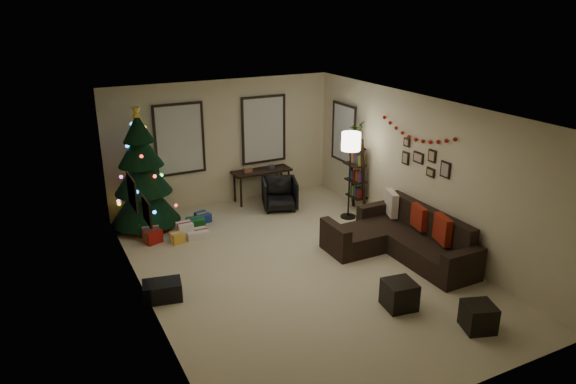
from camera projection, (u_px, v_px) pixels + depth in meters
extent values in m
plane|color=#C0B591|center=(299.00, 268.00, 9.02)|extent=(7.00, 7.00, 0.00)
plane|color=white|center=(300.00, 109.00, 8.10)|extent=(7.00, 7.00, 0.00)
plane|color=beige|center=(223.00, 143.00, 11.50)|extent=(5.00, 0.00, 5.00)
plane|color=beige|center=(456.00, 294.00, 5.63)|extent=(5.00, 0.00, 5.00)
plane|color=beige|center=(142.00, 220.00, 7.50)|extent=(0.00, 7.00, 7.00)
plane|color=beige|center=(422.00, 171.00, 9.63)|extent=(0.00, 7.00, 7.00)
cube|color=#728CB2|center=(179.00, 139.00, 11.00)|extent=(0.94, 0.02, 1.35)
cube|color=beige|center=(179.00, 139.00, 11.00)|extent=(0.94, 0.03, 1.35)
cube|color=#728CB2|center=(263.00, 130.00, 11.81)|extent=(0.94, 0.02, 1.35)
cube|color=beige|center=(263.00, 130.00, 11.81)|extent=(0.94, 0.03, 1.35)
cube|color=#728CB2|center=(344.00, 133.00, 11.70)|extent=(0.05, 0.27, 1.17)
cube|color=beige|center=(344.00, 133.00, 11.70)|extent=(0.05, 0.45, 1.17)
cylinder|color=black|center=(147.00, 220.00, 10.60)|extent=(0.10, 0.10, 0.29)
cone|color=black|center=(145.00, 199.00, 10.45)|extent=(1.33, 1.33, 0.93)
cone|color=black|center=(142.00, 173.00, 10.27)|extent=(1.10, 1.10, 0.78)
cone|color=black|center=(140.00, 148.00, 10.10)|extent=(0.86, 0.86, 0.69)
cone|color=black|center=(138.00, 128.00, 9.97)|extent=(0.59, 0.59, 0.54)
cylinder|color=maroon|center=(147.00, 226.00, 10.65)|extent=(1.08, 1.08, 0.04)
cube|color=#14591E|center=(196.00, 224.00, 10.51)|extent=(0.35, 0.28, 0.22)
cube|color=silver|center=(185.00, 230.00, 10.11)|extent=(0.28, 0.25, 0.30)
cube|color=navy|center=(203.00, 217.00, 10.87)|extent=(0.25, 0.30, 0.18)
cube|color=maroon|center=(153.00, 236.00, 9.91)|extent=(0.30, 0.22, 0.25)
cube|color=gold|center=(177.00, 238.00, 9.92)|extent=(0.22, 0.22, 0.20)
cube|color=#14591E|center=(142.00, 228.00, 10.24)|extent=(0.26, 0.26, 0.28)
cube|color=silver|center=(197.00, 234.00, 10.14)|extent=(0.40, 0.30, 0.15)
cube|color=navy|center=(151.00, 232.00, 10.10)|extent=(0.30, 0.26, 0.24)
cube|color=maroon|center=(155.00, 220.00, 10.60)|extent=(0.28, 0.23, 0.27)
cube|color=black|center=(414.00, 246.00, 9.40)|extent=(0.79, 2.10, 0.37)
cube|color=black|center=(429.00, 221.00, 9.39)|extent=(0.20, 2.10, 0.46)
cube|color=black|center=(462.00, 268.00, 8.40)|extent=(0.79, 0.20, 0.58)
cube|color=black|center=(376.00, 218.00, 10.33)|extent=(0.79, 0.20, 0.58)
cube|color=black|center=(357.00, 240.00, 9.63)|extent=(0.74, 0.79, 0.37)
cube|color=black|center=(335.00, 240.00, 9.39)|extent=(0.18, 0.79, 0.58)
cube|color=maroon|center=(442.00, 229.00, 8.94)|extent=(0.25, 0.48, 0.46)
cube|color=maroon|center=(419.00, 217.00, 9.45)|extent=(0.20, 0.43, 0.41)
cube|color=beige|center=(391.00, 203.00, 10.11)|extent=(0.28, 0.48, 0.46)
cube|color=black|center=(399.00, 295.00, 7.81)|extent=(0.49, 0.49, 0.41)
cube|color=black|center=(478.00, 317.00, 7.29)|extent=(0.51, 0.51, 0.38)
cube|color=black|center=(262.00, 171.00, 11.82)|extent=(1.31, 0.47, 0.05)
cylinder|color=black|center=(241.00, 193.00, 11.54)|extent=(0.05, 0.05, 0.66)
cylinder|color=black|center=(235.00, 188.00, 11.85)|extent=(0.05, 0.05, 0.66)
cylinder|color=black|center=(289.00, 185.00, 12.03)|extent=(0.05, 0.05, 0.66)
cylinder|color=black|center=(281.00, 180.00, 12.34)|extent=(0.05, 0.05, 0.66)
imported|color=black|center=(280.00, 194.00, 11.44)|extent=(0.82, 0.80, 0.68)
cube|color=black|center=(363.00, 177.00, 11.03)|extent=(0.05, 0.05, 1.62)
cube|color=black|center=(352.00, 171.00, 11.39)|extent=(0.05, 0.05, 1.62)
cube|color=black|center=(355.00, 196.00, 11.36)|extent=(0.30, 0.45, 0.03)
cube|color=black|center=(356.00, 180.00, 11.24)|extent=(0.30, 0.45, 0.03)
cube|color=black|center=(357.00, 164.00, 11.12)|extent=(0.30, 0.45, 0.03)
cube|color=black|center=(357.00, 147.00, 10.99)|extent=(0.30, 0.45, 0.03)
imported|color=#4C4C4C|center=(357.00, 128.00, 10.92)|extent=(0.54, 0.53, 0.45)
cylinder|color=black|center=(348.00, 216.00, 11.10)|extent=(0.31, 0.31, 0.03)
cylinder|color=black|center=(349.00, 181.00, 10.84)|extent=(0.03, 0.03, 1.51)
cylinder|color=white|center=(351.00, 141.00, 10.55)|extent=(0.38, 0.38, 0.36)
cube|color=black|center=(132.00, 192.00, 8.00)|extent=(0.04, 0.60, 0.50)
cube|color=tan|center=(132.00, 192.00, 8.00)|extent=(0.01, 0.54, 0.45)
cube|color=black|center=(147.00, 211.00, 7.20)|extent=(0.04, 0.45, 0.35)
cube|color=beige|center=(147.00, 211.00, 7.20)|extent=(0.01, 0.41, 0.31)
cube|color=black|center=(445.00, 170.00, 9.05)|extent=(0.03, 0.22, 0.28)
cube|color=black|center=(432.00, 156.00, 9.29)|extent=(0.03, 0.18, 0.22)
cube|color=black|center=(431.00, 172.00, 9.39)|extent=(0.03, 0.20, 0.16)
cube|color=black|center=(418.00, 158.00, 9.62)|extent=(0.03, 0.26, 0.20)
cube|color=black|center=(406.00, 158.00, 9.95)|extent=(0.03, 0.18, 0.24)
cube|color=black|center=(407.00, 142.00, 9.85)|extent=(0.03, 0.16, 0.16)
cube|color=#990F0C|center=(215.00, 135.00, 11.44)|extent=(0.14, 0.04, 0.30)
cube|color=white|center=(214.00, 128.00, 11.39)|extent=(0.16, 0.05, 0.08)
cube|color=#990F0C|center=(218.00, 141.00, 11.52)|extent=(0.10, 0.04, 0.08)
cube|color=#990F0C|center=(229.00, 140.00, 11.64)|extent=(0.14, 0.04, 0.30)
cube|color=white|center=(229.00, 133.00, 11.58)|extent=(0.16, 0.05, 0.08)
cube|color=#990F0C|center=(232.00, 145.00, 11.71)|extent=(0.10, 0.04, 0.08)
cube|color=black|center=(162.00, 291.00, 8.04)|extent=(0.63, 0.48, 0.28)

